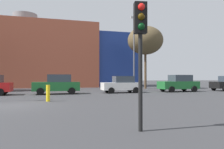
% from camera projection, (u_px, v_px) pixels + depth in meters
% --- Properties ---
extents(ground_plane, '(200.00, 200.00, 0.00)m').
position_uv_depth(ground_plane, '(10.00, 106.00, 11.75)').
color(ground_plane, '#38383A').
extents(building_backdrop, '(38.71, 11.82, 12.43)m').
position_uv_depth(building_backdrop, '(25.00, 57.00, 36.42)').
color(building_backdrop, '#B2563D').
rests_on(building_backdrop, ground_plane).
extents(parked_car_2, '(4.25, 2.08, 1.84)m').
position_uv_depth(parked_car_2, '(57.00, 84.00, 20.09)').
color(parked_car_2, '#1E662D').
rests_on(parked_car_2, ground_plane).
extents(parked_car_3, '(3.94, 1.94, 1.71)m').
position_uv_depth(parked_car_3, '(122.00, 84.00, 21.79)').
color(parked_car_3, white).
rests_on(parked_car_3, ground_plane).
extents(parked_car_4, '(4.27, 2.09, 1.85)m').
position_uv_depth(parked_car_4, '(179.00, 83.00, 23.55)').
color(parked_car_4, '#1E662D').
rests_on(parked_car_4, ground_plane).
extents(traffic_light_near_right, '(0.40, 0.39, 3.71)m').
position_uv_depth(traffic_light_near_right, '(140.00, 36.00, 6.11)').
color(traffic_light_near_right, black).
rests_on(traffic_light_near_right, ground_plane).
extents(bare_tree_1, '(4.98, 4.98, 8.80)m').
position_uv_depth(bare_tree_1, '(145.00, 41.00, 30.03)').
color(bare_tree_1, brown).
rests_on(bare_tree_1, ground_plane).
extents(bollard_yellow_0, '(0.24, 0.24, 1.07)m').
position_uv_depth(bollard_yellow_0, '(48.00, 93.00, 13.79)').
color(bollard_yellow_0, yellow).
rests_on(bollard_yellow_0, ground_plane).
extents(street_lamp, '(0.80, 0.24, 8.77)m').
position_uv_depth(street_lamp, '(134.00, 49.00, 25.07)').
color(street_lamp, '#59595E').
rests_on(street_lamp, ground_plane).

